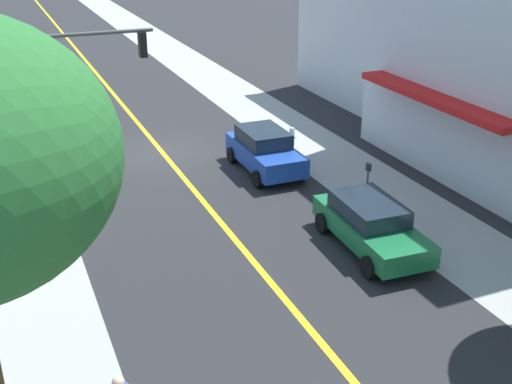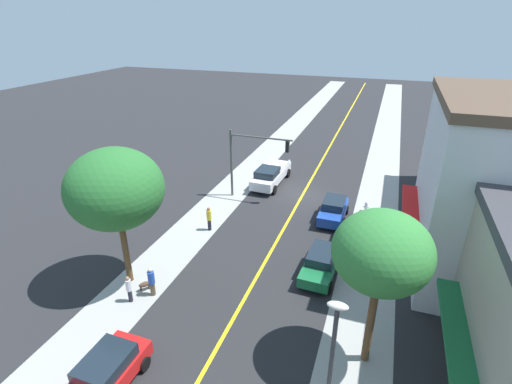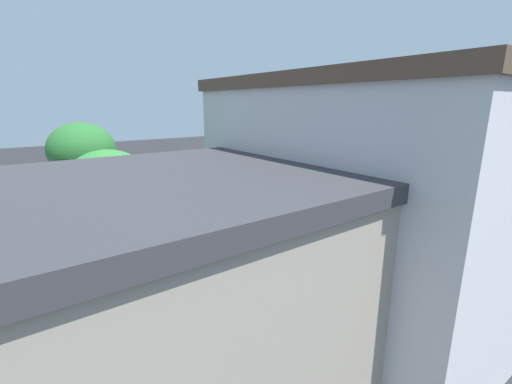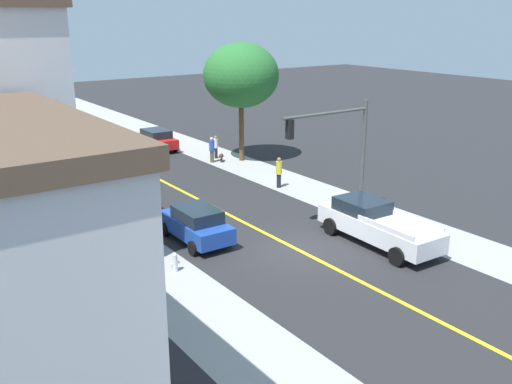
% 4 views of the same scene
% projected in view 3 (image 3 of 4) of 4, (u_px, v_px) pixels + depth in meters
% --- Properties ---
extents(ground_plane, '(140.00, 140.00, 0.00)m').
position_uv_depth(ground_plane, '(278.00, 209.00, 32.04)').
color(ground_plane, '#262628').
extents(sidewalk_left, '(3.34, 126.00, 0.01)m').
position_uv_depth(sidewalk_left, '(328.00, 227.00, 27.20)').
color(sidewalk_left, '#9E9E99').
rests_on(sidewalk_left, ground).
extents(sidewalk_right, '(3.34, 126.00, 0.01)m').
position_uv_depth(sidewalk_right, '(241.00, 195.00, 36.88)').
color(sidewalk_right, '#9E9E99').
rests_on(sidewalk_right, ground).
extents(road_centerline_stripe, '(0.20, 126.00, 0.00)m').
position_uv_depth(road_centerline_stripe, '(278.00, 209.00, 32.04)').
color(road_centerline_stripe, yellow).
rests_on(road_centerline_stripe, ground).
extents(tan_rowhouse, '(8.96, 9.59, 7.53)m').
position_uv_depth(tan_rowhouse, '(470.00, 197.00, 21.70)').
color(tan_rowhouse, silver).
rests_on(tan_rowhouse, ground).
extents(brick_apartment_block, '(13.04, 10.79, 10.57)m').
position_uv_depth(brick_apartment_block, '(373.00, 201.00, 15.41)').
color(brick_apartment_block, silver).
rests_on(brick_apartment_block, ground).
extents(pale_office_building, '(9.76, 9.73, 7.64)m').
position_uv_depth(pale_office_building, '(171.00, 301.00, 10.21)').
color(pale_office_building, '#A39989').
rests_on(pale_office_building, ground).
extents(street_tree_left_near, '(3.96, 3.96, 7.47)m').
position_uv_depth(street_tree_left_near, '(109.00, 186.00, 16.21)').
color(street_tree_left_near, brown).
rests_on(street_tree_left_near, ground).
extents(street_tree_right_corner, '(5.14, 5.14, 8.11)m').
position_uv_depth(street_tree_right_corner, '(82.00, 150.00, 27.49)').
color(street_tree_right_corner, brown).
rests_on(street_tree_right_corner, ground).
extents(fire_hydrant, '(0.44, 0.24, 0.81)m').
position_uv_depth(fire_hydrant, '(311.00, 223.00, 27.02)').
color(fire_hydrant, silver).
rests_on(fire_hydrant, ground).
extents(parking_meter, '(0.12, 0.18, 1.43)m').
position_uv_depth(parking_meter, '(242.00, 233.00, 23.41)').
color(parking_meter, '#4C4C51').
rests_on(parking_meter, ground).
extents(traffic_light_mast, '(5.26, 0.32, 5.84)m').
position_uv_depth(traffic_light_mast, '(236.00, 163.00, 33.07)').
color(traffic_light_mast, '#474C47').
rests_on(traffic_light_mast, ground).
extents(street_lamp, '(0.70, 0.36, 6.01)m').
position_uv_depth(street_lamp, '(19.00, 236.00, 15.46)').
color(street_lamp, '#38383D').
rests_on(street_lamp, ground).
extents(blue_sedan_left_curb, '(2.01, 4.14, 1.63)m').
position_uv_depth(blue_sedan_left_curb, '(270.00, 216.00, 27.38)').
color(blue_sedan_left_curb, '#1E429E').
rests_on(blue_sedan_left_curb, ground).
extents(green_sedan_left_curb, '(2.14, 4.48, 1.48)m').
position_uv_depth(green_sedan_left_curb, '(193.00, 237.00, 23.12)').
color(green_sedan_left_curb, '#196638').
rests_on(green_sedan_left_curb, ground).
extents(white_pickup_truck, '(2.40, 6.17, 1.82)m').
position_uv_depth(white_pickup_truck, '(267.00, 190.00, 35.17)').
color(white_pickup_truck, silver).
rests_on(white_pickup_truck, ground).
extents(pedestrian_yellow_shirt, '(0.35, 0.35, 1.84)m').
position_uv_depth(pedestrian_yellow_shirt, '(175.00, 201.00, 31.13)').
color(pedestrian_yellow_shirt, black).
rests_on(pedestrian_yellow_shirt, ground).
extents(pedestrian_white_shirt, '(0.30, 0.30, 1.64)m').
position_uv_depth(pedestrian_white_shirt, '(71.00, 217.00, 26.95)').
color(pedestrian_white_shirt, black).
rests_on(pedestrian_white_shirt, ground).
extents(pedestrian_blue_shirt, '(0.37, 0.37, 1.78)m').
position_uv_depth(pedestrian_blue_shirt, '(86.00, 217.00, 26.76)').
color(pedestrian_blue_shirt, brown).
rests_on(pedestrian_blue_shirt, ground).
extents(small_dog, '(0.68, 0.74, 0.62)m').
position_uv_depth(small_dog, '(88.00, 221.00, 27.49)').
color(small_dog, '#4C3828').
rests_on(small_dog, ground).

